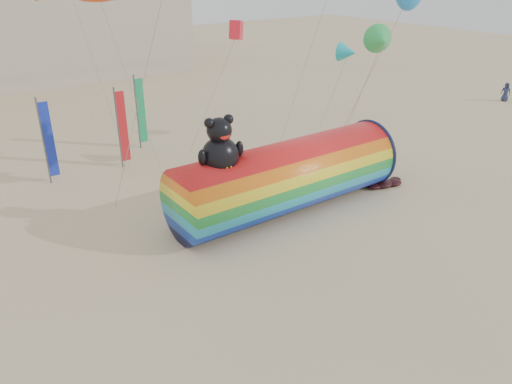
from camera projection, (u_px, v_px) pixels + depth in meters
ground at (266, 254)px, 22.71m from camera, size 160.00×160.00×0.00m
windsock_assembly at (287, 175)px, 26.02m from camera, size 12.83×3.91×5.91m
kite_handler at (361, 167)px, 29.97m from camera, size 0.68×0.49×1.74m
fabric_bundle at (385, 183)px, 29.50m from camera, size 2.62×1.35×0.41m
festival_banners at (106, 125)px, 31.61m from camera, size 7.56×2.81×5.20m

